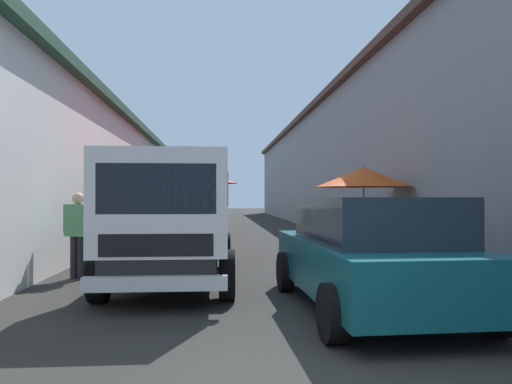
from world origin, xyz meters
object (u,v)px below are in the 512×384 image
Objects in this scene: fruit_stall_far_left at (363,190)px; vendor_in_shade at (213,214)px; fruit_stall_near_right at (183,185)px; parked_scooter at (111,243)px; fruit_stall_mid_lane at (194,190)px; fruit_stall_far_right at (176,190)px; vendor_by_crates at (78,230)px; plastic_stool at (193,239)px; delivery_truck at (169,224)px; hatchback_car at (370,253)px.

fruit_stall_far_left is 1.35× the size of vendor_in_shade.
fruit_stall_near_right reaches higher than parked_scooter.
vendor_in_shade is at bearing -35.02° from parked_scooter.
fruit_stall_mid_lane is 3.05m from fruit_stall_far_right.
fruit_stall_far_right is at bearing 6.87° from fruit_stall_near_right.
fruit_stall_near_right is 2.85m from vendor_in_shade.
fruit_stall_far_right is at bearing -12.78° from parked_scooter.
plastic_stool is (4.09, -1.82, -0.55)m from vendor_by_crates.
delivery_truck reaches higher than parked_scooter.
fruit_stall_far_left is at bearing -116.65° from plastic_stool.
fruit_stall_near_right is at bearing 83.92° from fruit_stall_far_left.
fruit_stall_far_right is at bearing 45.79° from fruit_stall_far_left.
vendor_in_shade is at bearing 48.28° from fruit_stall_far_left.
fruit_stall_far_right is 5.42× the size of plastic_stool.
delivery_truck reaches higher than vendor_by_crates.
fruit_stall_mid_lane is at bearing -7.65° from fruit_stall_far_right.
fruit_stall_far_left is at bearing -16.41° from hatchback_car.
fruit_stall_far_left is at bearing -131.72° from vendor_in_shade.
hatchback_car is (-12.34, -2.84, -0.97)m from fruit_stall_mid_lane.
vendor_by_crates reaches higher than parked_scooter.
vendor_by_crates is 2.08m from parked_scooter.
hatchback_car is (-4.79, 1.41, -0.87)m from fruit_stall_far_left.
vendor_by_crates is at bearing 156.07° from plastic_stool.
plastic_stool is (2.01, 4.01, -1.28)m from fruit_stall_far_left.
parked_scooter is at bearing 140.91° from plastic_stool.
plastic_stool is at bearing -23.93° from vendor_by_crates.
hatchback_car is at bearing -137.89° from parked_scooter.
hatchback_car is 2.34× the size of parked_scooter.
delivery_truck is 5.44m from plastic_stool.
fruit_stall_near_right is 1.60× the size of vendor_in_shade.
delivery_truck is (-3.38, 4.10, -0.57)m from fruit_stall_far_left.
fruit_stall_far_right is 9.91m from hatchback_car.
fruit_stall_mid_lane is 9.79m from vendor_by_crates.
fruit_stall_mid_lane is 7.84m from parked_scooter.
fruit_stall_far_right reaches higher than parked_scooter.
vendor_in_shade is (5.18, -2.35, 0.07)m from vendor_by_crates.
delivery_truck reaches higher than plastic_stool.
fruit_stall_near_right is 0.66× the size of hatchback_car.
parked_scooter is (2.03, -0.14, -0.43)m from vendor_by_crates.
parked_scooter is at bearing 144.98° from vendor_in_shade.
plastic_stool is (-1.09, 0.53, -0.62)m from vendor_in_shade.
vendor_by_crates is 5.69m from vendor_in_shade.
fruit_stall_far_left reaches higher than parked_scooter.
vendor_in_shade is 3.88m from parked_scooter.
fruit_stall_far_left reaches higher than hatchback_car.
fruit_stall_far_right is 1.39× the size of parked_scooter.
fruit_stall_mid_lane is 6.00× the size of plastic_stool.
fruit_stall_mid_lane is 4.58m from vendor_in_shade.
plastic_stool is at bearing -177.58° from fruit_stall_mid_lane.
delivery_truck reaches higher than vendor_in_shade.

